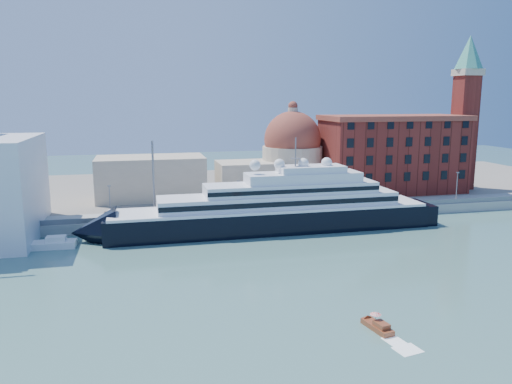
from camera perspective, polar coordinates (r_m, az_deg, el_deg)
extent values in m
plane|color=#3B665F|center=(93.26, 1.85, -8.20)|extent=(400.00, 400.00, 0.00)
cube|color=gray|center=(124.78, -2.25, -2.75)|extent=(180.00, 10.00, 2.50)
cube|color=slate|center=(164.43, -5.02, 0.38)|extent=(260.00, 72.00, 2.00)
cube|color=slate|center=(120.06, -1.84, -2.38)|extent=(180.00, 0.10, 1.20)
cube|color=black|center=(115.48, 1.72, -3.41)|extent=(74.32, 11.43, 6.19)
cone|color=black|center=(112.14, -18.00, -4.36)|extent=(9.53, 11.43, 11.43)
cube|color=black|center=(130.02, 17.76, -2.42)|extent=(5.72, 10.48, 5.72)
cube|color=white|center=(114.72, 1.73, -1.80)|extent=(72.42, 11.63, 0.57)
cube|color=white|center=(114.87, 2.65, -0.91)|extent=(55.27, 9.53, 2.86)
cube|color=black|center=(110.40, 3.33, -1.39)|extent=(55.27, 0.15, 1.14)
cube|color=white|center=(115.18, 4.03, 0.46)|extent=(40.02, 8.58, 2.48)
cube|color=white|center=(115.67, 5.40, 1.67)|extent=(26.68, 7.62, 2.29)
cube|color=white|center=(116.01, 6.31, 2.64)|extent=(15.25, 6.67, 1.52)
cylinder|color=slate|center=(114.31, 4.54, 4.57)|extent=(0.29, 0.29, 6.67)
sphere|color=white|center=(112.07, -0.13, 3.11)|extent=(2.48, 2.48, 2.48)
sphere|color=white|center=(113.51, 2.69, 3.19)|extent=(2.48, 2.48, 2.48)
sphere|color=white|center=(115.21, 5.43, 3.27)|extent=(2.48, 2.48, 2.48)
sphere|color=white|center=(117.17, 8.08, 3.33)|extent=(2.48, 2.48, 2.48)
cube|color=white|center=(111.02, -22.82, -5.65)|extent=(11.66, 4.24, 1.54)
cube|color=white|center=(110.32, -21.89, -5.00)|extent=(3.92, 2.53, 1.15)
cube|color=maroon|center=(70.13, 13.68, -14.81)|extent=(2.61, 5.34, 0.85)
cube|color=maroon|center=(69.22, 14.15, -14.52)|extent=(1.73, 2.35, 0.68)
cylinder|color=slate|center=(69.99, 13.50, -13.89)|extent=(0.05, 0.05, 1.37)
cone|color=red|center=(69.68, 13.53, -13.32)|extent=(1.54, 1.54, 0.34)
cube|color=maroon|center=(157.40, 15.34, 4.00)|extent=(42.00, 18.00, 22.00)
cube|color=brown|center=(156.58, 15.54, 8.18)|extent=(43.00, 19.00, 1.50)
cube|color=maroon|center=(169.67, 22.62, 6.22)|extent=(6.00, 6.00, 35.00)
cube|color=beige|center=(169.53, 23.07, 12.46)|extent=(7.00, 7.00, 2.00)
cone|color=teal|center=(169.92, 23.23, 14.48)|extent=(8.40, 8.40, 10.00)
cylinder|color=beige|center=(151.63, 4.15, 2.59)|extent=(18.00, 18.00, 14.00)
sphere|color=brown|center=(150.64, 4.19, 5.98)|extent=(17.00, 17.00, 17.00)
cylinder|color=beige|center=(150.22, 4.23, 9.02)|extent=(3.00, 3.00, 3.00)
cube|color=beige|center=(146.41, -0.86, 1.54)|extent=(18.00, 14.00, 10.00)
cube|color=beige|center=(144.88, -11.92, 1.61)|extent=(30.00, 16.00, 12.00)
cylinder|color=slate|center=(118.71, -16.34, -1.28)|extent=(0.24, 0.24, 8.00)
cube|color=slate|center=(117.96, -16.44, 0.67)|extent=(0.80, 0.30, 0.25)
cylinder|color=slate|center=(120.79, -1.99, -0.65)|extent=(0.24, 0.24, 8.00)
cube|color=slate|center=(120.06, -2.01, 1.27)|extent=(0.80, 0.30, 0.25)
cylinder|color=slate|center=(129.96, 11.08, -0.04)|extent=(0.24, 0.24, 8.00)
cube|color=slate|center=(129.28, 11.15, 1.75)|extent=(0.80, 0.30, 0.25)
cylinder|color=slate|center=(144.87, 21.96, 0.47)|extent=(0.24, 0.24, 8.00)
cube|color=slate|center=(144.26, 22.07, 2.07)|extent=(0.80, 0.30, 0.25)
cylinder|color=slate|center=(119.65, -11.63, 1.46)|extent=(0.50, 0.50, 18.00)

